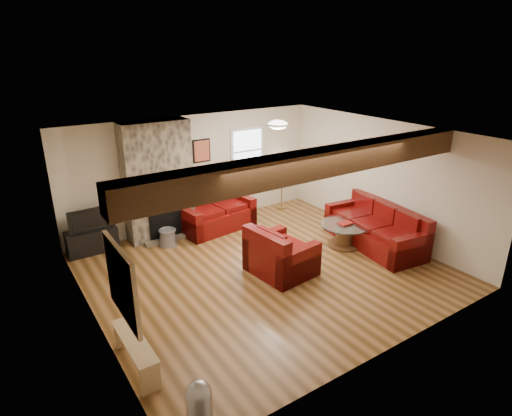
{
  "coord_description": "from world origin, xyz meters",
  "views": [
    {
      "loc": [
        -4.0,
        -5.72,
        3.89
      ],
      "look_at": [
        0.07,
        0.4,
        1.09
      ],
      "focal_mm": 30.0,
      "sensor_mm": 36.0,
      "label": 1
    }
  ],
  "objects_px": {
    "sofa_three": "(374,226)",
    "floor_lamp": "(282,162)",
    "television": "(89,219)",
    "armchair_red": "(281,250)",
    "coffee_table": "(344,235)",
    "tv_cabinet": "(92,241)",
    "loveseat": "(215,210)"
  },
  "relations": [
    {
      "from": "coffee_table",
      "to": "floor_lamp",
      "type": "xyz_separation_m",
      "value": [
        0.25,
        2.49,
        0.97
      ]
    },
    {
      "from": "floor_lamp",
      "to": "television",
      "type": "bearing_deg",
      "value": 178.91
    },
    {
      "from": "coffee_table",
      "to": "television",
      "type": "height_order",
      "value": "television"
    },
    {
      "from": "coffee_table",
      "to": "sofa_three",
      "type": "bearing_deg",
      "value": -29.77
    },
    {
      "from": "sofa_three",
      "to": "television",
      "type": "xyz_separation_m",
      "value": [
        -4.93,
        2.89,
        0.29
      ]
    },
    {
      "from": "sofa_three",
      "to": "floor_lamp",
      "type": "bearing_deg",
      "value": -166.89
    },
    {
      "from": "loveseat",
      "to": "tv_cabinet",
      "type": "bearing_deg",
      "value": 166.07
    },
    {
      "from": "sofa_three",
      "to": "coffee_table",
      "type": "bearing_deg",
      "value": -112.42
    },
    {
      "from": "tv_cabinet",
      "to": "floor_lamp",
      "type": "bearing_deg",
      "value": -1.09
    },
    {
      "from": "sofa_three",
      "to": "loveseat",
      "type": "distance_m",
      "value": 3.46
    },
    {
      "from": "tv_cabinet",
      "to": "floor_lamp",
      "type": "relative_size",
      "value": 0.68
    },
    {
      "from": "sofa_three",
      "to": "armchair_red",
      "type": "relative_size",
      "value": 2.05
    },
    {
      "from": "sofa_three",
      "to": "floor_lamp",
      "type": "height_order",
      "value": "floor_lamp"
    },
    {
      "from": "sofa_three",
      "to": "loveseat",
      "type": "xyz_separation_m",
      "value": [
        -2.3,
        2.59,
        0.01
      ]
    },
    {
      "from": "floor_lamp",
      "to": "sofa_three",
      "type": "bearing_deg",
      "value": -84.24
    },
    {
      "from": "coffee_table",
      "to": "television",
      "type": "distance_m",
      "value": 5.12
    },
    {
      "from": "tv_cabinet",
      "to": "television",
      "type": "height_order",
      "value": "television"
    },
    {
      "from": "coffee_table",
      "to": "floor_lamp",
      "type": "bearing_deg",
      "value": 84.24
    },
    {
      "from": "armchair_red",
      "to": "coffee_table",
      "type": "height_order",
      "value": "armchair_red"
    },
    {
      "from": "tv_cabinet",
      "to": "coffee_table",
      "type": "bearing_deg",
      "value": -30.43
    },
    {
      "from": "television",
      "to": "armchair_red",
      "type": "bearing_deg",
      "value": -45.93
    },
    {
      "from": "loveseat",
      "to": "sofa_three",
      "type": "bearing_deg",
      "value": -55.81
    },
    {
      "from": "coffee_table",
      "to": "floor_lamp",
      "type": "distance_m",
      "value": 2.69
    },
    {
      "from": "loveseat",
      "to": "floor_lamp",
      "type": "xyz_separation_m",
      "value": [
        2.02,
        0.21,
        0.77
      ]
    },
    {
      "from": "loveseat",
      "to": "tv_cabinet",
      "type": "height_order",
      "value": "loveseat"
    },
    {
      "from": "sofa_three",
      "to": "tv_cabinet",
      "type": "distance_m",
      "value": 5.72
    },
    {
      "from": "television",
      "to": "coffee_table",
      "type": "bearing_deg",
      "value": -30.43
    },
    {
      "from": "television",
      "to": "floor_lamp",
      "type": "height_order",
      "value": "floor_lamp"
    },
    {
      "from": "armchair_red",
      "to": "television",
      "type": "xyz_separation_m",
      "value": [
        -2.66,
        2.75,
        0.28
      ]
    },
    {
      "from": "floor_lamp",
      "to": "tv_cabinet",
      "type": "bearing_deg",
      "value": 178.91
    },
    {
      "from": "loveseat",
      "to": "coffee_table",
      "type": "distance_m",
      "value": 2.89
    },
    {
      "from": "coffee_table",
      "to": "television",
      "type": "bearing_deg",
      "value": 149.57
    }
  ]
}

